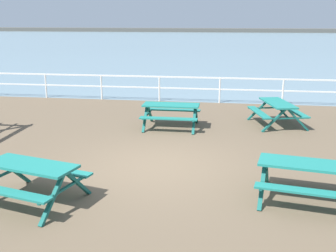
{
  "coord_description": "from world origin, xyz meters",
  "views": [
    {
      "loc": [
        1.63,
        -9.13,
        3.46
      ],
      "look_at": [
        0.15,
        0.73,
        0.8
      ],
      "focal_mm": 43.49,
      "sensor_mm": 36.0,
      "label": 1
    }
  ],
  "objects_px": {
    "picnic_table_far_left": "(171,110)",
    "picnic_table_corner": "(31,173)",
    "picnic_table_seaward": "(278,108)",
    "picnic_table_far_right": "(306,172)"
  },
  "relations": [
    {
      "from": "picnic_table_far_left",
      "to": "picnic_table_corner",
      "type": "relative_size",
      "value": 0.85
    },
    {
      "from": "picnic_table_far_left",
      "to": "picnic_table_seaward",
      "type": "xyz_separation_m",
      "value": [
        3.43,
        0.82,
        0.0
      ]
    },
    {
      "from": "picnic_table_seaward",
      "to": "picnic_table_far_right",
      "type": "bearing_deg",
      "value": 165.08
    },
    {
      "from": "picnic_table_far_left",
      "to": "picnic_table_seaward",
      "type": "distance_m",
      "value": 3.52
    },
    {
      "from": "picnic_table_far_right",
      "to": "picnic_table_corner",
      "type": "distance_m",
      "value": 5.28
    },
    {
      "from": "picnic_table_far_left",
      "to": "picnic_table_far_right",
      "type": "distance_m",
      "value": 6.03
    },
    {
      "from": "picnic_table_far_right",
      "to": "picnic_table_seaward",
      "type": "relative_size",
      "value": 0.96
    },
    {
      "from": "picnic_table_corner",
      "to": "picnic_table_seaward",
      "type": "bearing_deg",
      "value": 66.06
    },
    {
      "from": "picnic_table_far_left",
      "to": "picnic_table_far_right",
      "type": "xyz_separation_m",
      "value": [
        3.35,
        -5.02,
        0.0
      ]
    },
    {
      "from": "picnic_table_far_left",
      "to": "picnic_table_seaward",
      "type": "bearing_deg",
      "value": 13.47
    }
  ]
}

